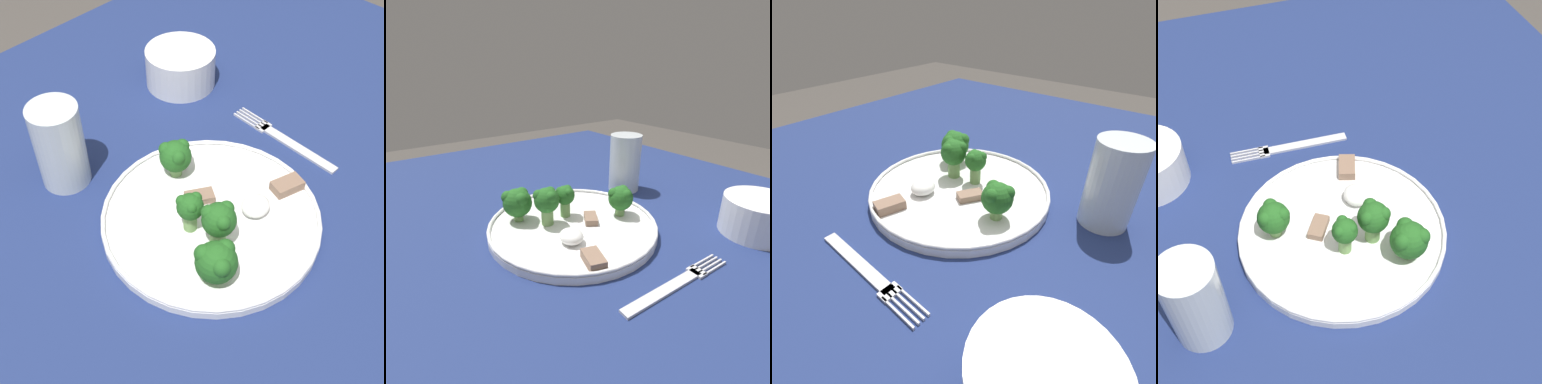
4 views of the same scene
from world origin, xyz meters
The scene contains 11 objects.
table centered at (0.00, 0.00, 0.67)m, with size 1.30×1.09×0.76m.
dinner_plate centered at (-0.01, 0.00, 0.77)m, with size 0.29×0.29×0.02m.
fork centered at (0.19, 0.03, 0.76)m, with size 0.03×0.19×0.00m.
drinking_glass centered at (-0.09, 0.20, 0.82)m, with size 0.07×0.07×0.13m.
broccoli_floret_near_rim_left centered at (-0.04, -0.03, 0.82)m, with size 0.04×0.04×0.07m.
broccoli_floret_center_left centered at (-0.08, -0.07, 0.81)m, with size 0.05×0.05×0.06m.
broccoli_floret_back_left centered at (-0.04, 0.01, 0.81)m, with size 0.04×0.03×0.06m.
broccoli_floret_front_left centered at (0.01, 0.09, 0.81)m, with size 0.05×0.04×0.06m.
meat_slice_front_slice centered at (0.00, 0.03, 0.78)m, with size 0.04×0.04×0.01m.
meat_slice_middle_slice centered at (0.10, -0.04, 0.78)m, with size 0.05×0.04×0.01m.
sauce_dollop centered at (0.04, -0.04, 0.79)m, with size 0.04×0.04×0.02m.
Camera 4 is at (-0.45, 0.14, 1.36)m, focal length 50.00 mm.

